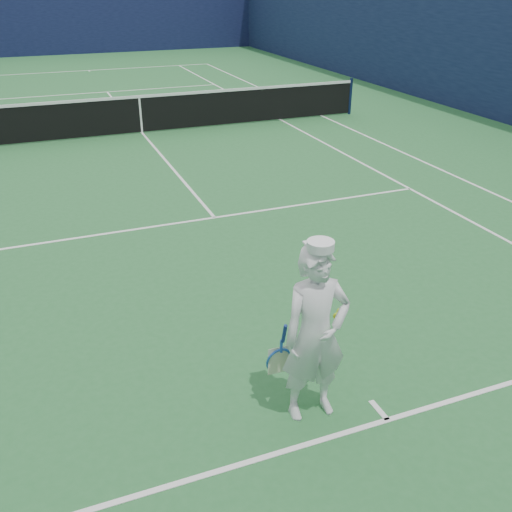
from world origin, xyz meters
The scene contains 5 objects.
ground centered at (0.00, 0.00, 0.00)m, with size 80.00×80.00×0.00m, color #276733.
court_markings centered at (0.00, 0.00, 0.00)m, with size 11.03×23.83×0.01m.
windscreen_fence centered at (0.00, 0.00, 2.00)m, with size 20.12×36.12×4.00m.
tennis_net centered at (0.00, 0.00, 0.55)m, with size 12.88×0.09×1.07m.
tennis_player centered at (-0.62, -11.48, 0.90)m, with size 0.76×0.49×1.85m.
Camera 1 is at (-2.74, -15.36, 3.89)m, focal length 40.00 mm.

